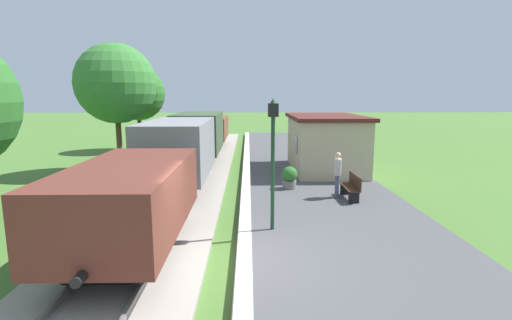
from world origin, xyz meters
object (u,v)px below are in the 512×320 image
object	(u,v)px
freight_train	(191,145)
lamp_post_near	(273,140)
station_hut	(325,142)
bench_down_platform	(310,149)
tree_trackside_far	(116,84)
potted_planter	(290,177)
person_waiting	(337,173)
tree_field_left	(138,94)
bench_near_hut	(352,186)

from	to	relation	value
freight_train	lamp_post_near	size ratio (longest dim) A/B	7.03
station_hut	bench_down_platform	world-z (taller)	station_hut
station_hut	tree_trackside_far	bearing A→B (deg)	175.04
bench_down_platform	potted_planter	xyz separation A→B (m)	(-2.12, -8.04, 0.00)
person_waiting	tree_trackside_far	distance (m)	12.36
bench_down_platform	potted_planter	world-z (taller)	potted_planter
freight_train	station_hut	world-z (taller)	station_hut
station_hut	tree_trackside_far	distance (m)	11.13
station_hut	tree_trackside_far	world-z (taller)	tree_trackside_far
lamp_post_near	tree_field_left	world-z (taller)	tree_field_left
station_hut	freight_train	bearing A→B (deg)	-179.62
bench_down_platform	person_waiting	size ratio (longest dim) A/B	0.88
bench_near_hut	lamp_post_near	bearing A→B (deg)	-134.79
potted_planter	lamp_post_near	bearing A→B (deg)	-101.95
person_waiting	lamp_post_near	bearing A→B (deg)	69.23
station_hut	person_waiting	world-z (taller)	station_hut
station_hut	bench_down_platform	bearing A→B (deg)	91.40
bench_near_hut	tree_trackside_far	world-z (taller)	tree_trackside_far
bench_near_hut	person_waiting	world-z (taller)	person_waiting
potted_planter	tree_trackside_far	xyz separation A→B (m)	(-8.47, 4.86, 3.88)
bench_near_hut	tree_field_left	bearing A→B (deg)	129.35
bench_down_platform	lamp_post_near	xyz separation A→B (m)	(-3.12, -12.77, 2.08)
tree_field_left	station_hut	bearing A→B (deg)	-36.57
bench_near_hut	tree_trackside_far	bearing A→B (deg)	148.64
lamp_post_near	tree_trackside_far	size ratio (longest dim) A/B	0.56
bench_near_hut	lamp_post_near	world-z (taller)	lamp_post_near
potted_planter	person_waiting	bearing A→B (deg)	-40.69
bench_down_platform	tree_field_left	size ratio (longest dim) A/B	0.25
tree_trackside_far	freight_train	bearing A→B (deg)	-14.04
tree_field_left	person_waiting	bearing A→B (deg)	-51.47
station_hut	potted_planter	distance (m)	4.61
freight_train	lamp_post_near	xyz separation A→B (m)	(3.58, -8.62, 1.25)
freight_train	bench_near_hut	xyz separation A→B (m)	(6.70, -5.48, -0.83)
bench_near_hut	bench_down_platform	size ratio (longest dim) A/B	1.00
station_hut	bench_down_platform	distance (m)	4.21
person_waiting	station_hut	bearing A→B (deg)	-78.93
lamp_post_near	tree_field_left	xyz separation A→B (m)	(-8.60, 17.43, 1.31)
bench_near_hut	potted_planter	xyz separation A→B (m)	(-2.12, 1.59, 0.00)
freight_train	lamp_post_near	bearing A→B (deg)	-67.44
bench_near_hut	lamp_post_near	size ratio (longest dim) A/B	0.41
bench_near_hut	tree_trackside_far	xyz separation A→B (m)	(-10.59, 6.45, 3.88)
freight_train	bench_down_platform	bearing A→B (deg)	31.76
bench_near_hut	lamp_post_near	distance (m)	4.89
bench_down_platform	lamp_post_near	distance (m)	13.31
station_hut	tree_field_left	bearing A→B (deg)	143.43
bench_near_hut	lamp_post_near	xyz separation A→B (m)	(-3.12, -3.14, 2.08)
bench_down_platform	tree_trackside_far	xyz separation A→B (m)	(-10.59, -3.17, 3.88)
tree_trackside_far	person_waiting	bearing A→B (deg)	-31.80
lamp_post_near	potted_planter	bearing A→B (deg)	78.05
person_waiting	tree_trackside_far	world-z (taller)	tree_trackside_far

